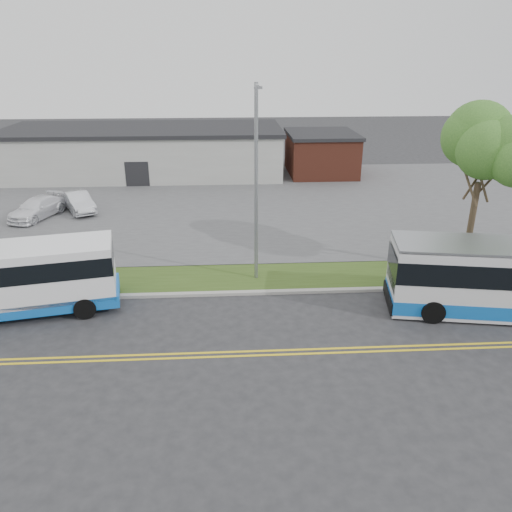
{
  "coord_description": "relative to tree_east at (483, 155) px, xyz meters",
  "views": [
    {
      "loc": [
        1.6,
        -20.41,
        10.87
      ],
      "look_at": [
        2.95,
        2.03,
        1.6
      ],
      "focal_mm": 35.0,
      "sensor_mm": 36.0,
      "label": 1
    }
  ],
  "objects": [
    {
      "name": "streetlight_near",
      "position": [
        -11.0,
        -0.27,
        -0.97
      ],
      "size": [
        0.35,
        1.53,
        9.5
      ],
      "color": "gray",
      "rests_on": "verge"
    },
    {
      "name": "parking_lot",
      "position": [
        -14.0,
        14.0,
        -6.15
      ],
      "size": [
        80.0,
        25.0,
        0.1
      ],
      "primitive_type": "cube",
      "color": "#4C4C4F",
      "rests_on": "ground"
    },
    {
      "name": "commercial_building",
      "position": [
        -20.0,
        24.0,
        -4.02
      ],
      "size": [
        25.4,
        10.4,
        4.35
      ],
      "color": "#9E9E99",
      "rests_on": "ground"
    },
    {
      "name": "shuttle_bus",
      "position": [
        -20.84,
        -2.94,
        -4.54
      ],
      "size": [
        8.45,
        4.08,
        3.12
      ],
      "rotation": [
        0.0,
        0.0,
        0.19
      ],
      "color": "#1059B3",
      "rests_on": "ground"
    },
    {
      "name": "lane_line_south",
      "position": [
        -14.0,
        -7.15,
        -6.2
      ],
      "size": [
        70.0,
        0.12,
        0.01
      ],
      "primitive_type": "cube",
      "color": "yellow",
      "rests_on": "ground"
    },
    {
      "name": "parked_car_a",
      "position": [
        -23.09,
        11.92,
        -5.4
      ],
      "size": [
        3.39,
        4.46,
        1.41
      ],
      "primitive_type": "imported",
      "rotation": [
        0.0,
        0.0,
        0.51
      ],
      "color": "silver",
      "rests_on": "parking_lot"
    },
    {
      "name": "curb",
      "position": [
        -14.0,
        -1.9,
        -6.13
      ],
      "size": [
        80.0,
        0.3,
        0.15
      ],
      "primitive_type": "cube",
      "color": "#9E9B93",
      "rests_on": "ground"
    },
    {
      "name": "verge",
      "position": [
        -14.0,
        -0.1,
        -6.15
      ],
      "size": [
        80.0,
        3.3,
        0.1
      ],
      "primitive_type": "cube",
      "color": "#314617",
      "rests_on": "ground"
    },
    {
      "name": "brick_wing",
      "position": [
        -3.5,
        23.0,
        -4.24
      ],
      "size": [
        6.3,
        7.3,
        3.9
      ],
      "color": "brown",
      "rests_on": "ground"
    },
    {
      "name": "lane_line_north",
      "position": [
        -14.0,
        -6.85,
        -6.2
      ],
      "size": [
        70.0,
        0.12,
        0.01
      ],
      "primitive_type": "cube",
      "color": "yellow",
      "rests_on": "ground"
    },
    {
      "name": "tree_east",
      "position": [
        0.0,
        0.0,
        0.0
      ],
      "size": [
        5.2,
        5.2,
        8.33
      ],
      "color": "#3C2C20",
      "rests_on": "verge"
    },
    {
      "name": "ground",
      "position": [
        -14.0,
        -3.0,
        -6.2
      ],
      "size": [
        140.0,
        140.0,
        0.0
      ],
      "primitive_type": "plane",
      "color": "#28282B",
      "rests_on": "ground"
    },
    {
      "name": "parked_car_b",
      "position": [
        -25.56,
        10.65,
        -5.42
      ],
      "size": [
        3.43,
        5.09,
        1.37
      ],
      "primitive_type": "imported",
      "rotation": [
        0.0,
        0.0,
        -0.35
      ],
      "color": "white",
      "rests_on": "parking_lot"
    }
  ]
}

